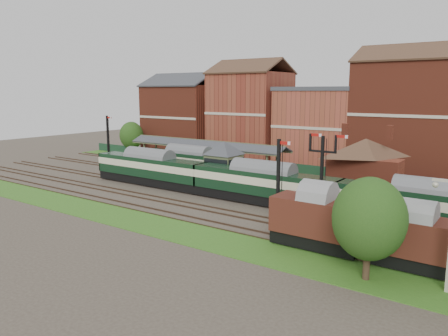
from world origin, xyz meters
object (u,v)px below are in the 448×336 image
Objects in this scene: goods_van_a at (317,219)px; platform_railcar at (189,162)px; signal_box at (224,164)px; semaphore_bracket at (322,173)px; dmu_train at (263,184)px.

platform_railcar is at bearing 149.01° from goods_van_a.
signal_box is 0.37× the size of platform_railcar.
semaphore_bracket is (15.04, -5.75, 1.44)m from signal_box.
goods_van_a reaches higher than platform_railcar.
dmu_train is 3.10× the size of platform_railcar.
signal_box reaches higher than dmu_train.
signal_box reaches higher than goods_van_a.
platform_railcar is at bearing 158.64° from signal_box.
goods_van_a is at bearing -30.99° from platform_railcar.
goods_van_a is (25.80, -15.50, 0.11)m from platform_railcar.
dmu_train is (7.42, -3.25, -0.91)m from signal_box.
signal_box is 21.38m from goods_van_a.
semaphore_bracket is 8.36m from dmu_train.
semaphore_bracket is 25.14m from platform_railcar.
dmu_train reaches higher than platform_railcar.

